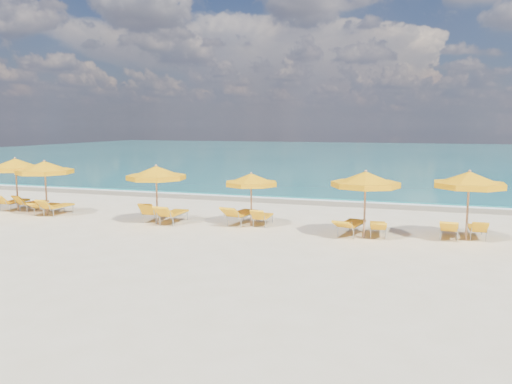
% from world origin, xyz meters
% --- Properties ---
extents(ground_plane, '(120.00, 120.00, 0.00)m').
position_xyz_m(ground_plane, '(0.00, 0.00, 0.00)').
color(ground_plane, beige).
extents(ocean, '(120.00, 80.00, 0.30)m').
position_xyz_m(ocean, '(0.00, 48.00, 0.00)').
color(ocean, '#126567').
rests_on(ocean, ground).
extents(wet_sand_band, '(120.00, 2.60, 0.01)m').
position_xyz_m(wet_sand_band, '(0.00, 7.40, 0.00)').
color(wet_sand_band, tan).
rests_on(wet_sand_band, ground).
extents(foam_line, '(120.00, 1.20, 0.03)m').
position_xyz_m(foam_line, '(0.00, 8.20, 0.00)').
color(foam_line, white).
rests_on(foam_line, ground).
extents(whitecap_near, '(14.00, 0.36, 0.05)m').
position_xyz_m(whitecap_near, '(-6.00, 17.00, 0.00)').
color(whitecap_near, white).
rests_on(whitecap_near, ground).
extents(whitecap_far, '(18.00, 0.30, 0.05)m').
position_xyz_m(whitecap_far, '(8.00, 24.00, 0.00)').
color(whitecap_far, white).
rests_on(whitecap_far, ground).
extents(umbrella_1, '(2.65, 2.65, 2.44)m').
position_xyz_m(umbrella_1, '(-11.08, 0.51, 2.08)').
color(umbrella_1, tan).
rests_on(umbrella_1, ground).
extents(umbrella_2, '(2.61, 2.61, 2.41)m').
position_xyz_m(umbrella_2, '(-9.03, -0.00, 2.05)').
color(umbrella_2, tan).
rests_on(umbrella_2, ground).
extents(umbrella_3, '(2.76, 2.76, 2.36)m').
position_xyz_m(umbrella_3, '(-3.55, -0.22, 2.01)').
color(umbrella_3, tan).
rests_on(umbrella_3, ground).
extents(umbrella_4, '(2.16, 2.16, 2.09)m').
position_xyz_m(umbrella_4, '(0.11, 0.57, 1.78)').
color(umbrella_4, tan).
rests_on(umbrella_4, ground).
extents(umbrella_5, '(2.53, 2.53, 2.38)m').
position_xyz_m(umbrella_5, '(4.49, -0.23, 2.03)').
color(umbrella_5, tan).
rests_on(umbrella_5, ground).
extents(umbrella_6, '(3.07, 3.07, 2.41)m').
position_xyz_m(umbrella_6, '(7.82, 0.49, 2.05)').
color(umbrella_6, tan).
rests_on(umbrella_6, ground).
extents(lounger_1_left, '(0.63, 1.78, 0.82)m').
position_xyz_m(lounger_1_left, '(-11.53, 0.72, 0.22)').
color(lounger_1_left, '#A5A8AD').
rests_on(lounger_1_left, ground).
extents(lounger_1_right, '(0.84, 1.66, 0.79)m').
position_xyz_m(lounger_1_right, '(-10.57, 0.88, 0.20)').
color(lounger_1_right, '#A5A8AD').
rests_on(lounger_1_right, ground).
extents(lounger_2_left, '(0.66, 1.69, 0.61)m').
position_xyz_m(lounger_2_left, '(-9.42, 0.39, 0.19)').
color(lounger_2_left, '#A5A8AD').
rests_on(lounger_2_left, ground).
extents(lounger_2_right, '(0.73, 1.78, 0.81)m').
position_xyz_m(lounger_2_right, '(-8.68, 0.26, 0.22)').
color(lounger_2_right, '#A5A8AD').
rests_on(lounger_2_right, ground).
extents(lounger_3_left, '(0.82, 1.84, 0.88)m').
position_xyz_m(lounger_3_left, '(-3.96, 0.33, 0.23)').
color(lounger_3_left, '#A5A8AD').
rests_on(lounger_3_left, ground).
extents(lounger_3_right, '(0.66, 1.91, 0.85)m').
position_xyz_m(lounger_3_right, '(-3.02, 0.13, 0.24)').
color(lounger_3_right, '#A5A8AD').
rests_on(lounger_3_right, ground).
extents(lounger_4_left, '(0.97, 2.11, 0.85)m').
position_xyz_m(lounger_4_left, '(-0.38, 0.83, 0.25)').
color(lounger_4_left, '#A5A8AD').
rests_on(lounger_4_left, ground).
extents(lounger_4_right, '(0.59, 1.61, 0.75)m').
position_xyz_m(lounger_4_right, '(0.49, 0.86, 0.20)').
color(lounger_4_right, '#A5A8AD').
rests_on(lounger_4_right, ground).
extents(lounger_5_left, '(1.00, 2.05, 0.71)m').
position_xyz_m(lounger_5_left, '(3.99, 0.22, 0.23)').
color(lounger_5_left, '#A5A8AD').
rests_on(lounger_5_left, ground).
extents(lounger_5_right, '(0.72, 1.77, 0.68)m').
position_xyz_m(lounger_5_right, '(4.92, 0.33, 0.20)').
color(lounger_5_right, '#A5A8AD').
rests_on(lounger_5_right, ground).
extents(lounger_6_left, '(0.75, 1.87, 0.77)m').
position_xyz_m(lounger_6_left, '(7.31, 0.76, 0.22)').
color(lounger_6_left, '#A5A8AD').
rests_on(lounger_6_left, ground).
extents(lounger_6_right, '(0.57, 1.60, 0.74)m').
position_xyz_m(lounger_6_right, '(8.21, 1.03, 0.20)').
color(lounger_6_right, '#A5A8AD').
rests_on(lounger_6_right, ground).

